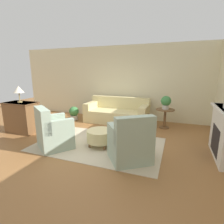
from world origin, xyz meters
name	(u,v)px	position (x,y,z in m)	size (l,w,h in m)	color
ground_plane	(99,144)	(0.00, 0.00, 0.00)	(16.00, 16.00, 0.00)	#996638
wall_back	(129,83)	(0.00, 2.85, 1.40)	(9.58, 0.12, 2.80)	beige
rug	(99,144)	(0.00, 0.00, 0.01)	(3.16, 2.01, 0.01)	beige
couch	(117,113)	(-0.25, 2.15, 0.32)	(2.26, 1.00, 0.89)	beige
armchair_left	(53,132)	(-0.97, -0.56, 0.40)	(1.06, 1.04, 1.01)	#9EB29E
armchair_right	(131,143)	(0.97, -0.56, 0.40)	(1.06, 1.04, 1.01)	#9EB29E
ottoman_table	(100,136)	(0.07, -0.07, 0.27)	(0.66, 0.66, 0.40)	beige
side_table	(165,115)	(1.46, 2.00, 0.44)	(0.59, 0.59, 0.64)	brown
dresser	(22,117)	(-2.62, 0.07, 0.48)	(0.98, 0.57, 0.93)	brown
potted_plant_on_side_table	(166,102)	(1.46, 2.00, 0.88)	(0.32, 0.32, 0.43)	beige
potted_plant_floor	(74,113)	(-1.90, 1.83, 0.28)	(0.37, 0.37, 0.52)	beige
table_lamp	(19,90)	(-2.62, 0.07, 1.30)	(0.30, 0.30, 0.49)	tan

